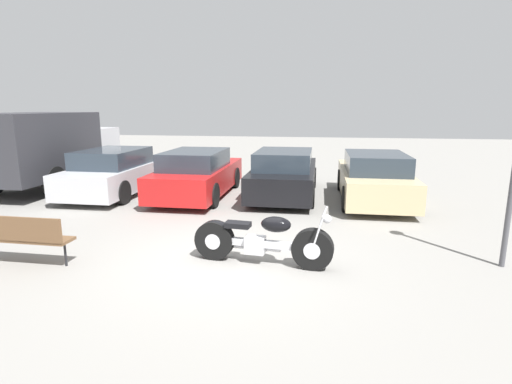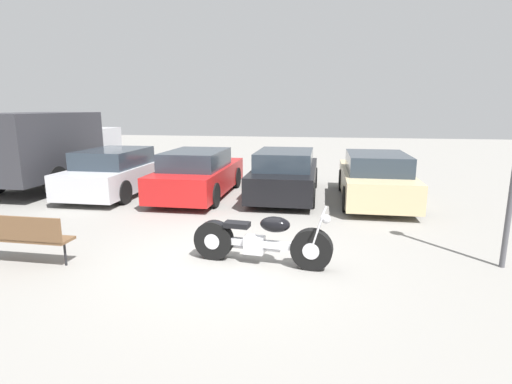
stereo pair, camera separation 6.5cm
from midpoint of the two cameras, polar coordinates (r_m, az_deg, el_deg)
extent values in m
plane|color=gray|center=(7.31, -3.93, -9.42)|extent=(60.00, 60.00, 0.00)
cylinder|color=black|center=(6.79, 7.82, -8.09)|extent=(0.72, 0.28, 0.70)
cylinder|color=silver|center=(6.79, 7.82, -8.09)|extent=(0.30, 0.25, 0.28)
cylinder|color=black|center=(7.21, -6.19, -6.84)|extent=(0.72, 0.28, 0.70)
cylinder|color=silver|center=(7.21, -6.19, -6.84)|extent=(0.30, 0.25, 0.28)
cube|color=silver|center=(6.94, 0.59, -7.37)|extent=(1.34, 0.26, 0.12)
cube|color=silver|center=(6.98, -0.38, -7.55)|extent=(0.36, 0.28, 0.30)
ellipsoid|color=black|center=(6.77, 2.59, -4.64)|extent=(0.55, 0.37, 0.27)
cube|color=black|center=(6.96, -2.89, -4.68)|extent=(0.46, 0.29, 0.09)
ellipsoid|color=black|center=(7.11, -5.86, -4.88)|extent=(0.50, 0.25, 0.20)
cylinder|color=silver|center=(6.58, 8.57, -5.71)|extent=(0.22, 0.06, 0.67)
cylinder|color=silver|center=(6.75, 8.76, -5.26)|extent=(0.22, 0.06, 0.67)
cylinder|color=silver|center=(6.57, 9.54, -2.79)|extent=(0.10, 0.62, 0.03)
sphere|color=silver|center=(6.60, 9.85, -3.82)|extent=(0.15, 0.15, 0.15)
cylinder|color=silver|center=(7.21, -1.94, -7.80)|extent=(1.34, 0.23, 0.08)
cube|color=#BCBCC1|center=(13.32, -19.19, 2.15)|extent=(1.81, 4.53, 0.72)
cube|color=#28333D|center=(13.00, -19.93, 4.63)|extent=(1.59, 2.36, 0.51)
cylinder|color=black|center=(14.97, -19.47, 2.38)|extent=(0.20, 0.68, 0.68)
cylinder|color=black|center=(14.24, -13.48, 2.28)|extent=(0.20, 0.68, 0.68)
cylinder|color=black|center=(12.61, -25.49, 0.20)|extent=(0.20, 0.68, 0.68)
cylinder|color=black|center=(11.74, -18.69, -0.06)|extent=(0.20, 0.68, 0.68)
cube|color=red|center=(12.34, -8.38, 1.96)|extent=(1.81, 4.53, 0.72)
cube|color=#28333D|center=(11.99, -8.86, 4.64)|extent=(1.59, 2.36, 0.51)
cylinder|color=black|center=(13.95, -9.95, 2.23)|extent=(0.20, 0.68, 0.68)
cylinder|color=black|center=(13.50, -3.15, 2.07)|extent=(0.20, 0.68, 0.68)
cylinder|color=black|center=(11.38, -14.52, -0.18)|extent=(0.20, 0.68, 0.68)
cylinder|color=black|center=(10.82, -6.29, -0.48)|extent=(0.20, 0.68, 0.68)
cube|color=black|center=(12.25, 3.94, 1.98)|extent=(1.81, 4.53, 0.72)
cube|color=#28333D|center=(11.89, 3.86, 4.69)|extent=(1.59, 2.36, 0.51)
cylinder|color=black|center=(13.75, 0.96, 2.27)|extent=(0.20, 0.68, 0.68)
cylinder|color=black|center=(13.62, 8.01, 2.06)|extent=(0.20, 0.68, 0.68)
cylinder|color=black|center=(11.03, -1.12, -0.17)|extent=(0.20, 0.68, 0.68)
cylinder|color=black|center=(10.86, 7.68, -0.47)|extent=(0.20, 0.68, 0.68)
cube|color=#C6B284|center=(12.01, 16.27, 1.32)|extent=(1.81, 4.53, 0.72)
cube|color=#28333D|center=(11.65, 16.61, 4.06)|extent=(1.59, 2.36, 0.51)
cylinder|color=black|center=(13.35, 11.91, 1.71)|extent=(0.20, 0.68, 0.68)
cylinder|color=black|center=(13.54, 19.06, 1.45)|extent=(0.20, 0.68, 0.68)
cylinder|color=black|center=(10.60, 12.58, -0.97)|extent=(0.20, 0.68, 0.68)
cylinder|color=black|center=(10.84, 21.53, -1.24)|extent=(0.20, 0.68, 0.68)
cube|color=#2D2D33|center=(14.58, -29.33, 5.86)|extent=(2.28, 4.15, 2.01)
cube|color=#B2B2B7|center=(16.89, -23.37, 6.02)|extent=(2.19, 1.46, 1.41)
cylinder|color=black|center=(17.55, -26.11, 3.57)|extent=(0.24, 0.92, 0.92)
cylinder|color=black|center=(16.43, -20.03, 3.57)|extent=(0.24, 0.92, 0.92)
cylinder|color=black|center=(13.58, -26.98, 1.35)|extent=(0.24, 0.92, 0.92)
cube|color=brown|center=(7.99, -30.10, -5.79)|extent=(1.62, 0.42, 0.05)
cube|color=brown|center=(7.80, -31.11, -4.62)|extent=(1.61, 0.06, 0.44)
cylinder|color=black|center=(7.63, -25.80, -7.91)|extent=(0.04, 0.04, 0.45)
camera|label=1|loc=(0.03, -90.21, -0.05)|focal=28.00mm
camera|label=2|loc=(0.03, 89.79, 0.05)|focal=28.00mm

